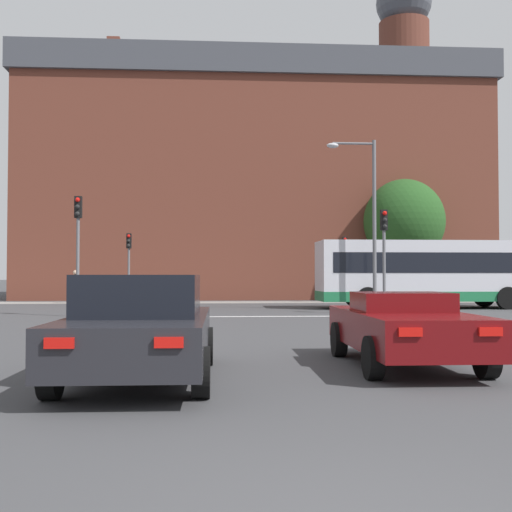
% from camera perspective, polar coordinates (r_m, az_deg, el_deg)
% --- Properties ---
extents(stop_line_strip, '(9.16, 0.30, 0.01)m').
position_cam_1_polar(stop_line_strip, '(23.54, -1.31, -5.40)').
color(stop_line_strip, silver).
rests_on(stop_line_strip, ground_plane).
extents(far_pavement, '(70.18, 2.50, 0.01)m').
position_cam_1_polar(far_pavement, '(35.69, -2.15, -4.13)').
color(far_pavement, gray).
rests_on(far_pavement, ground_plane).
extents(brick_civic_building, '(30.22, 13.38, 23.10)m').
position_cam_1_polar(brick_civic_building, '(45.31, -0.02, 6.58)').
color(brick_civic_building, brown).
rests_on(brick_civic_building, ground_plane).
extents(car_saloon_left, '(2.09, 4.79, 1.53)m').
position_cam_1_polar(car_saloon_left, '(9.52, -10.17, -6.20)').
color(car_saloon_left, '#232328').
rests_on(car_saloon_left, ground_plane).
extents(car_roadster_right, '(1.94, 4.38, 1.23)m').
position_cam_1_polar(car_roadster_right, '(11.06, 12.98, -6.19)').
color(car_roadster_right, '#600C0F').
rests_on(car_roadster_right, ground_plane).
extents(bus_crossing_lead, '(10.13, 2.72, 3.07)m').
position_cam_1_polar(bus_crossing_lead, '(30.41, 15.08, -1.41)').
color(bus_crossing_lead, silver).
rests_on(bus_crossing_lead, ground_plane).
extents(traffic_light_near_left, '(0.26, 0.31, 4.42)m').
position_cam_1_polar(traffic_light_near_left, '(24.45, -15.55, 1.73)').
color(traffic_light_near_left, slate).
rests_on(traffic_light_near_left, ground_plane).
extents(traffic_light_far_left, '(0.26, 0.31, 3.75)m').
position_cam_1_polar(traffic_light_far_left, '(34.92, -11.24, 0.01)').
color(traffic_light_far_left, slate).
rests_on(traffic_light_far_left, ground_plane).
extents(traffic_light_near_right, '(0.26, 0.31, 4.05)m').
position_cam_1_polar(traffic_light_near_right, '(25.27, 11.32, 1.08)').
color(traffic_light_near_right, slate).
rests_on(traffic_light_near_right, ground_plane).
extents(traffic_light_far_right, '(0.26, 0.31, 3.65)m').
position_cam_1_polar(traffic_light_far_right, '(35.73, 7.90, -0.15)').
color(traffic_light_far_right, slate).
rests_on(traffic_light_far_right, ground_plane).
extents(street_lamp_junction, '(2.11, 0.36, 7.25)m').
position_cam_1_polar(street_lamp_junction, '(27.59, 9.76, 4.36)').
color(street_lamp_junction, slate).
rests_on(street_lamp_junction, ground_plane).
extents(pedestrian_waiting, '(0.42, 0.45, 1.78)m').
position_cam_1_polar(pedestrian_waiting, '(35.70, -15.77, -2.39)').
color(pedestrian_waiting, '#333851').
rests_on(pedestrian_waiting, ground_plane).
extents(pedestrian_walking_east, '(0.44, 0.43, 1.71)m').
position_cam_1_polar(pedestrian_walking_east, '(36.42, 9.75, -2.49)').
color(pedestrian_walking_east, black).
rests_on(pedestrian_walking_east, ground_plane).
extents(tree_by_building, '(4.79, 4.79, 7.23)m').
position_cam_1_polar(tree_by_building, '(39.18, 13.03, 3.01)').
color(tree_by_building, '#4C3823').
rests_on(tree_by_building, ground_plane).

